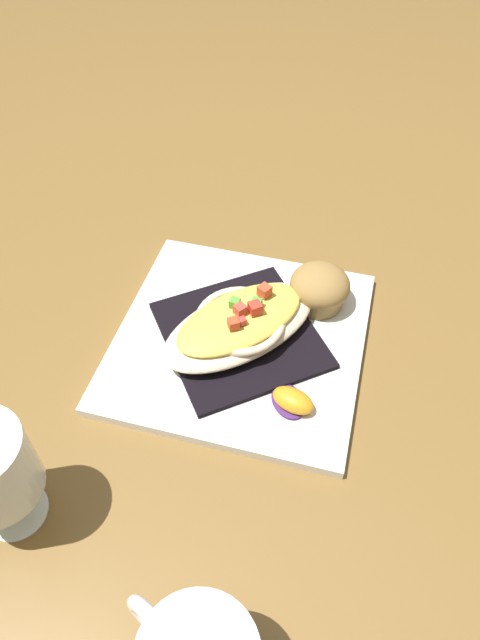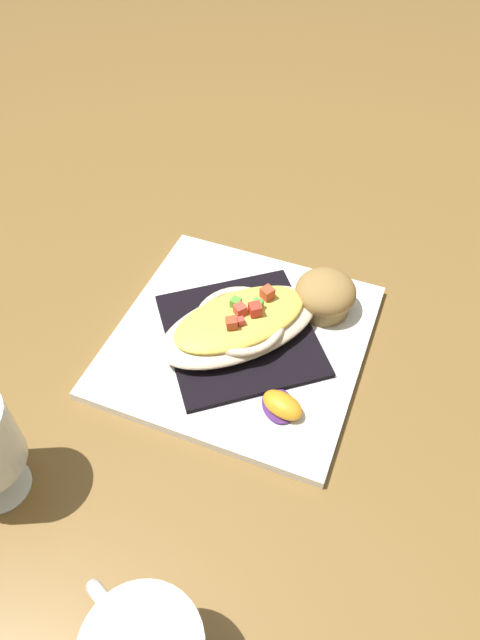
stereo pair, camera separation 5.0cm
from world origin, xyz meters
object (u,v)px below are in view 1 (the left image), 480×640
Objects in this scene: gratin_dish at (240,323)px; muffin at (320,288)px; square_plate at (240,340)px; orange_garnish at (292,401)px.

gratin_dish reaches higher than muffin.
square_plate is at bearing 38.10° from gratin_dish.
gratin_dish is at bearing 49.15° from muffin.
muffin is (-0.07, -0.09, 0.00)m from gratin_dish.
square_plate is 1.32× the size of gratin_dish.
gratin_dish is (-0.00, -0.00, 0.03)m from square_plate.
orange_garnish is (-0.09, 0.07, -0.02)m from gratin_dish.
muffin is at bearing -86.32° from orange_garnish.
muffin is at bearing -130.86° from square_plate.
muffin reaches higher than square_plate.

